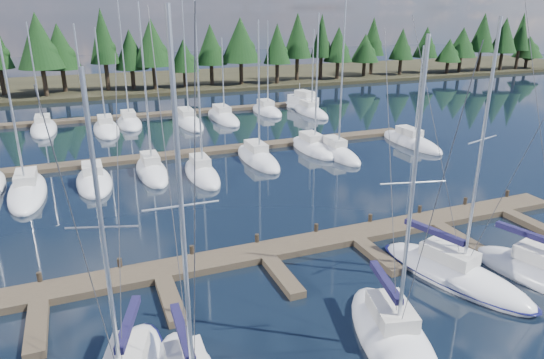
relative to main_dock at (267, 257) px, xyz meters
name	(u,v)px	position (x,y,z in m)	size (l,w,h in m)	color
ground	(210,189)	(0.00, 12.64, -0.20)	(260.00, 260.00, 0.00)	black
far_shore	(127,83)	(0.00, 72.64, 0.10)	(220.00, 30.00, 0.60)	#2D2A19
main_dock	(267,257)	(0.00, 0.00, 0.00)	(44.00, 6.13, 0.90)	#4B3F2F
back_docks	(166,132)	(0.00, 32.23, 0.00)	(50.00, 21.80, 0.40)	#4B3F2F
front_sailboat_3	(393,337)	(2.42, -8.86, 0.09)	(4.68, 8.36, 13.75)	silver
front_sailboat_4	(454,274)	(8.58, -5.66, 0.08)	(5.36, 9.60, 14.24)	silver
back_sailboat_rows	(173,142)	(-0.09, 27.38, 0.06)	(47.64, 32.32, 16.64)	silver
motor_yacht_right	(303,105)	(21.04, 39.61, 0.28)	(4.40, 9.04, 4.32)	silver
tree_line	(113,48)	(-2.56, 62.81, 7.41)	(185.12, 11.55, 13.23)	black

